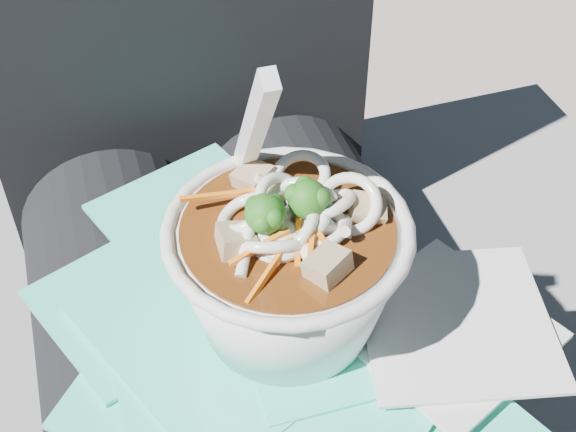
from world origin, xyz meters
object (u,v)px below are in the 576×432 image
object	(u,v)px
lap	(263,391)
plastic_bag	(259,346)
person_body	(232,288)
udon_bowl	(288,262)

from	to	relation	value
lap	plastic_bag	xyz separation A→B (m)	(-0.01, -0.02, 0.09)
person_body	udon_bowl	bearing A→B (deg)	-80.43
plastic_bag	udon_bowl	world-z (taller)	udon_bowl
plastic_bag	person_body	bearing A→B (deg)	86.49
lap	person_body	world-z (taller)	person_body
lap	person_body	distance (m)	0.09
person_body	plastic_bag	distance (m)	0.13
person_body	udon_bowl	distance (m)	0.17
plastic_bag	udon_bowl	distance (m)	0.07
lap	udon_bowl	distance (m)	0.15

